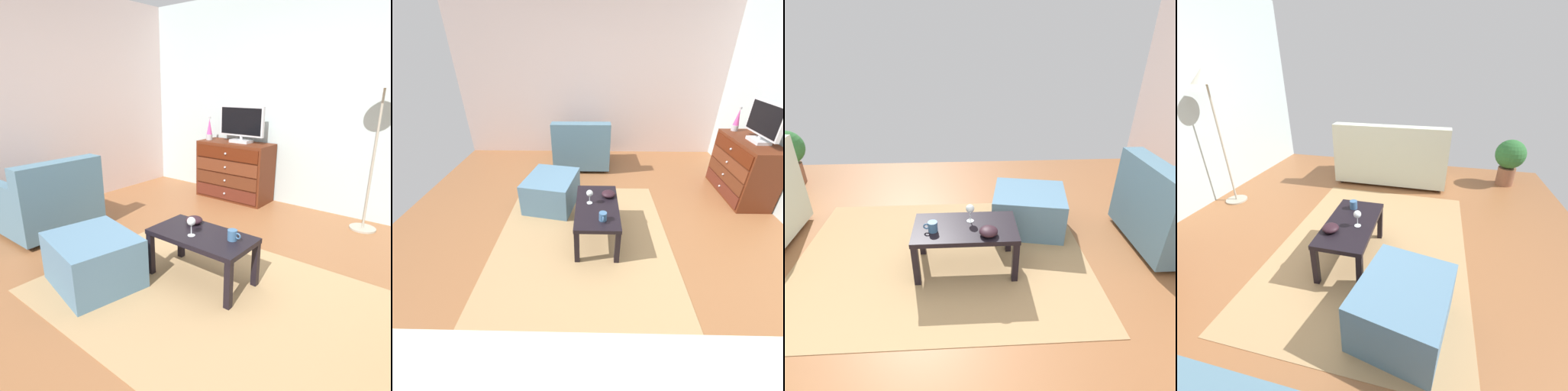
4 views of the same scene
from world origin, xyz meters
TOP-DOWN VIEW (x-y plane):
  - ground_plane at (0.00, 0.00)m, footprint 5.87×5.05m
  - wall_accent_rear at (0.00, 2.28)m, footprint 5.87×0.12m
  - wall_plain_left at (-2.69, 0.00)m, footprint 0.12×5.05m
  - area_rug at (0.20, -0.20)m, footprint 2.60×1.90m
  - dresser at (-0.99, 1.97)m, footprint 1.03×0.49m
  - tv at (-0.92, 2.00)m, footprint 0.66×0.18m
  - lava_lamp at (-1.41, 1.93)m, footprint 0.09×0.09m
  - coffee_table at (-0.01, -0.05)m, footprint 0.85×0.45m
  - wine_glass at (-0.06, -0.13)m, footprint 0.07×0.07m
  - mug at (0.25, 0.01)m, footprint 0.11×0.08m
  - bowl_decorative at (-0.19, 0.08)m, footprint 0.15×0.15m
  - armchair at (-1.93, -0.29)m, footprint 0.80×0.93m
  - ottoman at (-0.66, -0.64)m, footprint 0.80×0.72m
  - standing_lamp at (0.77, 1.92)m, footprint 0.32×0.32m

SIDE VIEW (x-z plane):
  - ground_plane at x=0.00m, z-range -0.05..0.00m
  - area_rug at x=0.20m, z-range 0.00..0.01m
  - ottoman at x=-0.66m, z-range 0.00..0.41m
  - armchair at x=-1.93m, z-range -0.07..0.75m
  - coffee_table at x=-0.01m, z-range 0.15..0.56m
  - dresser at x=-0.99m, z-range 0.00..0.80m
  - bowl_decorative at x=-0.19m, z-range 0.41..0.48m
  - mug at x=0.25m, z-range 0.41..0.50m
  - wine_glass at x=-0.06m, z-range 0.45..0.61m
  - lava_lamp at x=-1.41m, z-range 0.78..1.11m
  - tv at x=-0.92m, z-range 0.82..1.31m
  - wall_accent_rear at x=0.00m, z-range 0.00..2.70m
  - wall_plain_left at x=-2.69m, z-range 0.00..2.70m
  - standing_lamp at x=0.77m, z-range 0.61..2.32m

